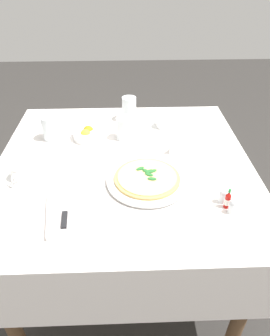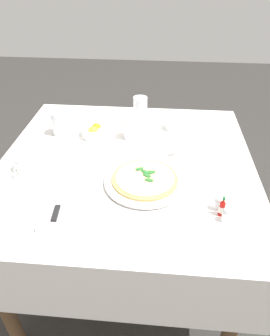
{
  "view_description": "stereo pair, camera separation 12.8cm",
  "coord_description": "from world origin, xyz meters",
  "px_view_note": "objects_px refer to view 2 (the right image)",
  "views": [
    {
      "loc": [
        -1.11,
        -0.01,
        1.53
      ],
      "look_at": [
        -0.07,
        -0.05,
        0.78
      ],
      "focal_mm": 32.87,
      "sensor_mm": 36.0,
      "label": 1
    },
    {
      "loc": [
        -1.1,
        -0.14,
        1.53
      ],
      "look_at": [
        -0.07,
        -0.05,
        0.78
      ],
      "focal_mm": 32.87,
      "sensor_mm": 36.0,
      "label": 2
    }
  ],
  "objects_px": {
    "water_glass_near_left": "(59,124)",
    "pepper_shaker": "(226,215)",
    "coffee_cup_far_left": "(24,165)",
    "napkin_folded": "(59,207)",
    "water_glass_center_back": "(130,129)",
    "hot_sauce_bottle": "(222,208)",
    "water_glass_back_corner": "(140,110)",
    "menu_card": "(180,148)",
    "pizza": "(145,178)",
    "citrus_bowl": "(96,131)",
    "pizza_plate": "(145,181)",
    "salt_shaker": "(218,204)",
    "coffee_cup_right_edge": "(173,125)",
    "dinner_knife": "(59,203)"
  },
  "relations": [
    {
      "from": "hot_sauce_bottle",
      "to": "pepper_shaker",
      "type": "relative_size",
      "value": 1.48
    },
    {
      "from": "dinner_knife",
      "to": "citrus_bowl",
      "type": "bearing_deg",
      "value": -8.77
    },
    {
      "from": "coffee_cup_far_left",
      "to": "water_glass_back_corner",
      "type": "distance_m",
      "value": 0.68
    },
    {
      "from": "pizza",
      "to": "pizza_plate",
      "type": "bearing_deg",
      "value": 165.49
    },
    {
      "from": "pizza",
      "to": "coffee_cup_far_left",
      "type": "bearing_deg",
      "value": 85.28
    },
    {
      "from": "coffee_cup_far_left",
      "to": "water_glass_near_left",
      "type": "xyz_separation_m",
      "value": [
        0.32,
        -0.06,
        0.02
      ]
    },
    {
      "from": "water_glass_center_back",
      "to": "dinner_knife",
      "type": "xyz_separation_m",
      "value": [
        -0.53,
        0.2,
        -0.02
      ]
    },
    {
      "from": "pizza_plate",
      "to": "menu_card",
      "type": "xyz_separation_m",
      "value": [
        0.23,
        -0.15,
        0.02
      ]
    },
    {
      "from": "napkin_folded",
      "to": "citrus_bowl",
      "type": "relative_size",
      "value": 1.59
    },
    {
      "from": "water_glass_center_back",
      "to": "napkin_folded",
      "type": "relative_size",
      "value": 0.45
    },
    {
      "from": "napkin_folded",
      "to": "pizza_plate",
      "type": "bearing_deg",
      "value": -69.36
    },
    {
      "from": "water_glass_near_left",
      "to": "pepper_shaker",
      "type": "xyz_separation_m",
      "value": [
        -0.55,
        -0.74,
        -0.03
      ]
    },
    {
      "from": "citrus_bowl",
      "to": "salt_shaker",
      "type": "xyz_separation_m",
      "value": [
        -0.49,
        -0.53,
        -0.0
      ]
    },
    {
      "from": "pizza_plate",
      "to": "citrus_bowl",
      "type": "distance_m",
      "value": 0.45
    },
    {
      "from": "salt_shaker",
      "to": "napkin_folded",
      "type": "bearing_deg",
      "value": 94.86
    },
    {
      "from": "dinner_knife",
      "to": "water_glass_center_back",
      "type": "bearing_deg",
      "value": -26.16
    },
    {
      "from": "water_glass_near_left",
      "to": "menu_card",
      "type": "xyz_separation_m",
      "value": [
        -0.13,
        -0.59,
        -0.02
      ]
    },
    {
      "from": "pizza",
      "to": "menu_card",
      "type": "distance_m",
      "value": 0.27
    },
    {
      "from": "citrus_bowl",
      "to": "salt_shaker",
      "type": "height_order",
      "value": "citrus_bowl"
    },
    {
      "from": "water_glass_center_back",
      "to": "citrus_bowl",
      "type": "distance_m",
      "value": 0.17
    },
    {
      "from": "pizza_plate",
      "to": "pepper_shaker",
      "type": "bearing_deg",
      "value": -122.33
    },
    {
      "from": "pizza_plate",
      "to": "dinner_knife",
      "type": "relative_size",
      "value": 1.65
    },
    {
      "from": "pizza",
      "to": "napkin_folded",
      "type": "xyz_separation_m",
      "value": [
        -0.17,
        0.3,
        -0.01
      ]
    },
    {
      "from": "citrus_bowl",
      "to": "hot_sauce_bottle",
      "type": "relative_size",
      "value": 1.81
    },
    {
      "from": "menu_card",
      "to": "napkin_folded",
      "type": "bearing_deg",
      "value": 172.6
    },
    {
      "from": "pizza_plate",
      "to": "water_glass_back_corner",
      "type": "relative_size",
      "value": 2.53
    },
    {
      "from": "water_glass_center_back",
      "to": "salt_shaker",
      "type": "xyz_separation_m",
      "value": [
        -0.48,
        -0.36,
        -0.02
      ]
    },
    {
      "from": "coffee_cup_right_edge",
      "to": "napkin_folded",
      "type": "height_order",
      "value": "coffee_cup_right_edge"
    },
    {
      "from": "citrus_bowl",
      "to": "dinner_knife",
      "type": "bearing_deg",
      "value": 176.29
    },
    {
      "from": "coffee_cup_far_left",
      "to": "napkin_folded",
      "type": "relative_size",
      "value": 0.55
    },
    {
      "from": "water_glass_near_left",
      "to": "pepper_shaker",
      "type": "relative_size",
      "value": 2.06
    },
    {
      "from": "coffee_cup_far_left",
      "to": "water_glass_near_left",
      "type": "height_order",
      "value": "water_glass_near_left"
    },
    {
      "from": "water_glass_center_back",
      "to": "water_glass_back_corner",
      "type": "bearing_deg",
      "value": -10.24
    },
    {
      "from": "dinner_knife",
      "to": "coffee_cup_far_left",
      "type": "bearing_deg",
      "value": 39.27
    },
    {
      "from": "water_glass_back_corner",
      "to": "pizza_plate",
      "type": "bearing_deg",
      "value": -173.84
    },
    {
      "from": "water_glass_center_back",
      "to": "water_glass_near_left",
      "type": "height_order",
      "value": "water_glass_near_left"
    },
    {
      "from": "coffee_cup_right_edge",
      "to": "citrus_bowl",
      "type": "bearing_deg",
      "value": 103.29
    },
    {
      "from": "pizza_plate",
      "to": "coffee_cup_far_left",
      "type": "xyz_separation_m",
      "value": [
        0.04,
        0.51,
        0.02
      ]
    },
    {
      "from": "pizza",
      "to": "dinner_knife",
      "type": "bearing_deg",
      "value": 119.93
    },
    {
      "from": "salt_shaker",
      "to": "menu_card",
      "type": "bearing_deg",
      "value": 18.84
    },
    {
      "from": "coffee_cup_right_edge",
      "to": "salt_shaker",
      "type": "height_order",
      "value": "coffee_cup_right_edge"
    },
    {
      "from": "coffee_cup_far_left",
      "to": "menu_card",
      "type": "relative_size",
      "value": 1.84
    },
    {
      "from": "water_glass_center_back",
      "to": "hot_sauce_bottle",
      "type": "bearing_deg",
      "value": -143.77
    },
    {
      "from": "hot_sauce_bottle",
      "to": "coffee_cup_far_left",
      "type": "bearing_deg",
      "value": 75.94
    },
    {
      "from": "coffee_cup_far_left",
      "to": "water_glass_near_left",
      "type": "distance_m",
      "value": 0.33
    },
    {
      "from": "pizza_plate",
      "to": "citrus_bowl",
      "type": "xyz_separation_m",
      "value": [
        0.36,
        0.26,
        0.01
      ]
    },
    {
      "from": "water_glass_center_back",
      "to": "pepper_shaker",
      "type": "bearing_deg",
      "value": -144.51
    },
    {
      "from": "pizza_plate",
      "to": "water_glass_near_left",
      "type": "relative_size",
      "value": 2.78
    },
    {
      "from": "dinner_knife",
      "to": "water_glass_back_corner",
      "type": "bearing_deg",
      "value": -23.32
    },
    {
      "from": "pizza_plate",
      "to": "water_glass_back_corner",
      "type": "bearing_deg",
      "value": 6.16
    }
  ]
}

